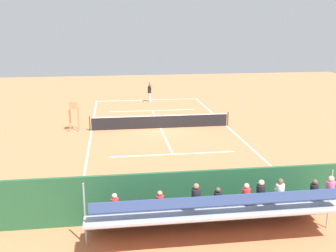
{
  "coord_description": "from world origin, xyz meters",
  "views": [
    {
      "loc": [
        3.41,
        28.37,
        7.64
      ],
      "look_at": [
        0.0,
        4.0,
        1.2
      ],
      "focal_mm": 42.98,
      "sensor_mm": 36.0,
      "label": 1
    }
  ],
  "objects": [
    {
      "name": "ground_plane",
      "position": [
        0.0,
        0.0,
        0.0
      ],
      "size": [
        60.0,
        60.0,
        0.0
      ],
      "primitive_type": "plane",
      "color": "#CC7047"
    },
    {
      "name": "court_line_markings",
      "position": [
        0.0,
        -0.04,
        0.0
      ],
      "size": [
        10.1,
        22.2,
        0.01
      ],
      "color": "white",
      "rests_on": "ground"
    },
    {
      "name": "tennis_net",
      "position": [
        0.0,
        0.0,
        0.5
      ],
      "size": [
        10.3,
        0.1,
        1.07
      ],
      "color": "black",
      "rests_on": "ground"
    },
    {
      "name": "backdrop_wall",
      "position": [
        0.0,
        14.0,
        1.0
      ],
      "size": [
        18.0,
        0.16,
        2.0
      ],
      "primitive_type": "cube",
      "color": "#235633",
      "rests_on": "ground"
    },
    {
      "name": "bleacher_stand",
      "position": [
        -0.16,
        15.37,
        0.97
      ],
      "size": [
        9.06,
        2.4,
        2.48
      ],
      "color": "#9EA0A5",
      "rests_on": "ground"
    },
    {
      "name": "umpire_chair",
      "position": [
        6.2,
        -0.16,
        1.31
      ],
      "size": [
        0.67,
        0.67,
        2.14
      ],
      "color": "#A88456",
      "rests_on": "ground"
    },
    {
      "name": "courtside_bench",
      "position": [
        -2.1,
        13.27,
        0.56
      ],
      "size": [
        1.8,
        0.4,
        0.93
      ],
      "color": "#9E754C",
      "rests_on": "ground"
    },
    {
      "name": "equipment_bag",
      "position": [
        0.04,
        13.4,
        0.18
      ],
      "size": [
        0.9,
        0.36,
        0.36
      ],
      "primitive_type": "cube",
      "color": "#334C8C",
      "rests_on": "ground"
    },
    {
      "name": "tennis_player",
      "position": [
        -0.16,
        -10.15,
        1.02
      ],
      "size": [
        0.43,
        0.55,
        1.93
      ],
      "color": "white",
      "rests_on": "ground"
    },
    {
      "name": "tennis_racket",
      "position": [
        0.73,
        -10.42,
        0.01
      ],
      "size": [
        0.56,
        0.44,
        0.03
      ],
      "color": "black",
      "rests_on": "ground"
    },
    {
      "name": "tennis_ball_near",
      "position": [
        -1.82,
        -6.36,
        0.03
      ],
      "size": [
        0.07,
        0.07,
        0.07
      ],
      "primitive_type": "sphere",
      "color": "#CCDB33",
      "rests_on": "ground"
    }
  ]
}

